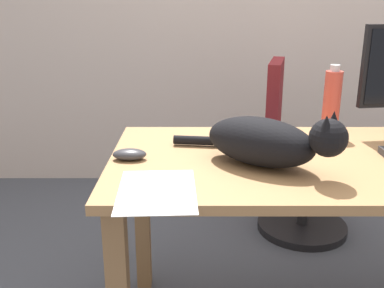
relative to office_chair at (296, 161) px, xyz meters
The scene contains 6 objects.
desk 0.85m from the office_chair, 89.75° to the right, with size 1.66×0.73×0.71m.
office_chair is the anchor object (origin of this frame).
cat 1.03m from the office_chair, 110.06° to the right, with size 0.51×0.39×0.20m.
computer_mouse 1.18m from the office_chair, 132.09° to the right, with size 0.11×0.06×0.04m, color #333338.
paper_sheet 1.31m from the office_chair, 120.84° to the right, with size 0.21×0.30×0.00m, color white.
water_bottle 0.70m from the office_chair, 92.47° to the right, with size 0.07×0.07×0.27m.
Camera 1 is at (-0.56, -1.38, 1.20)m, focal length 41.25 mm.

